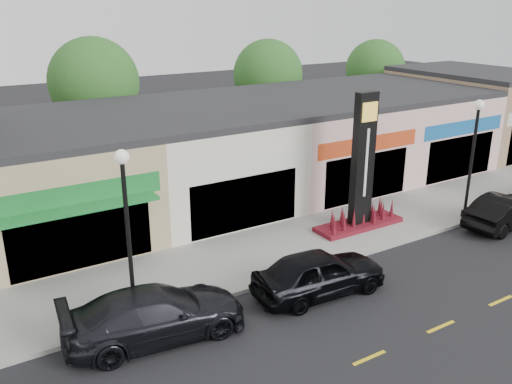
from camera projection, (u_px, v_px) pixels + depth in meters
ground at (374, 286)px, 19.39m from camera, size 120.00×120.00×0.00m
sidewalk at (302, 241)px, 22.86m from camera, size 52.00×4.30×0.15m
curb at (336, 262)px, 21.05m from camera, size 52.00×0.20×0.15m
shop_beige at (50, 177)px, 23.60m from camera, size 7.00×10.85×4.80m
shop_cream at (195, 155)px, 27.07m from camera, size 7.00×10.01×4.80m
shop_pink_w at (307, 138)px, 30.53m from camera, size 7.00×10.01×4.80m
shop_pink_e at (397, 124)px, 33.99m from camera, size 7.00×10.01×4.80m
shop_tan at (470, 109)px, 37.37m from camera, size 7.00×10.01×5.30m
tree_rear_west at (94, 83)px, 31.35m from camera, size 5.20×5.20×7.83m
tree_rear_mid at (268, 75)px, 37.39m from camera, size 4.80×4.80×7.29m
tree_rear_east at (375, 69)px, 42.42m from camera, size 4.60×4.60×6.94m
lamp_west_near at (127, 218)px, 16.29m from camera, size 0.44×0.44×5.47m
lamp_east_near at (473, 148)px, 24.20m from camera, size 0.44×0.44×5.47m
pylon_sign at (362, 181)px, 23.49m from camera, size 4.20×1.30×6.00m
car_dark_sedan at (156, 314)px, 16.22m from camera, size 2.80×5.69×1.59m
car_black_sedan at (319, 273)px, 18.65m from camera, size 2.23×4.90×1.63m
car_black_conv at (506, 211)px, 24.34m from camera, size 2.04×4.70×1.50m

